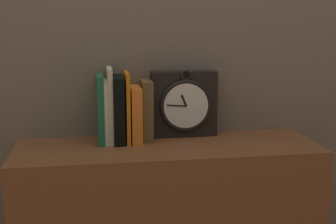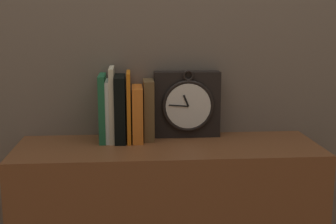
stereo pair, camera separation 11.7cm
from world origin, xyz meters
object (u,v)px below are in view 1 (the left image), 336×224
Objects in this scene: book_slot3_black at (118,109)px; book_slot6_brown at (147,110)px; clock at (184,104)px; book_slot1_white at (106,112)px; book_slot0_green at (101,109)px; book_slot2_cream at (110,105)px; book_slot4_orange at (127,107)px; book_slot5_orange at (136,114)px.

book_slot3_black reaches higher than book_slot6_brown.
clock is 0.27m from book_slot1_white.
clock is 0.13m from book_slot6_brown.
clock is at bearing 6.65° from book_slot1_white.
book_slot1_white is at bearing -176.05° from book_slot6_brown.
book_slot0_green is 0.90× the size of book_slot2_cream.
book_slot0_green reaches higher than book_slot3_black.
clock reaches higher than book_slot0_green.
book_slot4_orange is (0.05, -0.00, -0.01)m from book_slot2_cream.
clock is 1.06× the size of book_slot0_green.
book_slot1_white is at bearing 5.18° from book_slot0_green.
clock is 0.26m from book_slot2_cream.
book_slot2_cream is 0.09m from book_slot5_orange.
book_slot0_green is 1.09× the size of book_slot1_white.
book_slot2_cream is (0.01, -0.00, 0.02)m from book_slot1_white.
book_slot3_black reaches higher than book_slot1_white.
clock is 1.30× the size of book_slot5_orange.
book_slot0_green is at bearing -175.91° from book_slot6_brown.
book_slot6_brown is (0.04, 0.01, 0.01)m from book_slot5_orange.
book_slot4_orange is (0.07, -0.01, 0.01)m from book_slot1_white.
book_slot1_white is 0.88× the size of book_slot4_orange.
book_slot6_brown is (-0.13, -0.02, -0.01)m from clock.
book_slot4_orange is (0.09, -0.00, 0.00)m from book_slot0_green.
clock is 0.20m from book_slot4_orange.
book_slot4_orange is 1.27× the size of book_slot5_orange.
book_slot1_white is at bearing -173.35° from clock.
book_slot3_black is at bearing -170.67° from clock.
book_slot4_orange reaches higher than book_slot1_white.
book_slot0_green is at bearing 178.95° from book_slot5_orange.
book_slot0_green is 1.02× the size of book_slot3_black.
clock is 1.17× the size of book_slot6_brown.
book_slot3_black is 0.95× the size of book_slot4_orange.
book_slot4_orange is at bearing -2.63° from book_slot0_green.
book_slot3_black is 1.09× the size of book_slot6_brown.
book_slot5_orange is (0.06, 0.00, -0.02)m from book_slot3_black.
book_slot6_brown is (0.14, 0.01, -0.00)m from book_slot1_white.
book_slot6_brown is at bearing -170.62° from clock.
book_slot1_white reaches higher than book_slot5_orange.
clock is at bearing 9.33° from book_slot3_black.
book_slot2_cream reaches higher than book_slot0_green.
book_slot1_white reaches higher than book_slot6_brown.
book_slot5_orange is at bearing 3.78° from book_slot4_orange.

